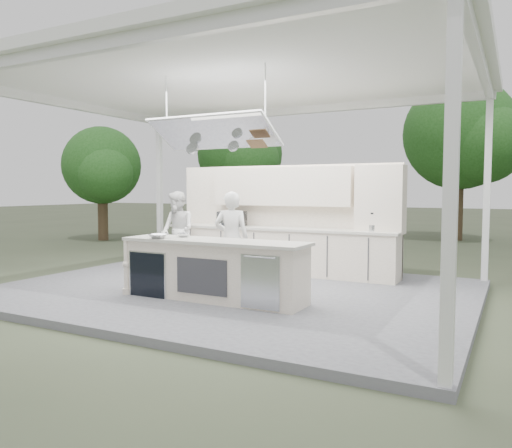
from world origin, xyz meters
The scene contains 12 objects.
ground centered at (0.00, 0.00, 0.00)m, with size 90.00×90.00×0.00m, color #414932.
stage_deck centered at (0.00, 0.00, 0.06)m, with size 8.00×6.00×0.12m, color slate.
tent centered at (0.00, -0.01, 3.71)m, with size 8.20×6.20×3.86m.
demo_island centered at (0.18, -0.91, 0.60)m, with size 3.10×0.79×0.95m.
back_counter centered at (0.00, 1.90, 0.60)m, with size 5.08×0.72×0.95m.
back_wall_unit centered at (0.44, 2.11, 1.57)m, with size 5.05×0.48×2.25m.
tree_cluster centered at (-0.16, 9.77, 3.29)m, with size 19.55×9.40×5.85m.
head_chef centered at (-0.14, 0.22, 0.97)m, with size 0.62×0.41×1.71m, color silver.
sous_chef centered at (-2.08, 1.21, 0.97)m, with size 0.83×0.65×1.71m, color silver.
toaster_oven centered at (-1.00, 1.70, 1.23)m, with size 0.57×0.39×0.32m, color #B1B4B8.
bowl_large centered at (-0.70, -1.15, 1.11)m, with size 0.29×0.29×0.07m, color silver.
bowl_small centered at (-0.50, -0.75, 1.10)m, with size 0.21×0.21×0.07m, color silver.
Camera 1 is at (4.41, -7.51, 1.86)m, focal length 35.00 mm.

